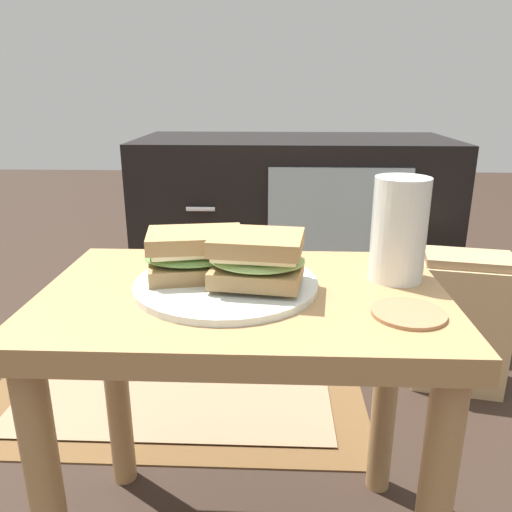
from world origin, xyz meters
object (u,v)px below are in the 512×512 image
object	(u,v)px
coaster	(409,313)
paper_bag	(461,321)
beer_glass	(399,231)
sandwich_front	(196,254)
plate	(226,284)
tv_cabinet	(293,229)
sandwich_back	(257,258)

from	to	relation	value
coaster	paper_bag	xyz separation A→B (m)	(0.30, 0.59, -0.29)
paper_bag	beer_glass	bearing A→B (deg)	-121.86
beer_glass	coaster	size ratio (longest dim) A/B	1.63
sandwich_front	beer_glass	bearing A→B (deg)	5.38
plate	sandwich_front	bearing A→B (deg)	159.25
tv_cabinet	coaster	world-z (taller)	tv_cabinet
coaster	sandwich_back	bearing A→B (deg)	160.65
tv_cabinet	beer_glass	xyz separation A→B (m)	(0.12, -0.89, 0.24)
sandwich_front	paper_bag	xyz separation A→B (m)	(0.58, 0.49, -0.33)
tv_cabinet	coaster	size ratio (longest dim) A/B	10.48
sandwich_back	coaster	distance (m)	0.21
sandwich_front	beer_glass	size ratio (longest dim) A/B	1.07
sandwich_back	plate	bearing A→B (deg)	159.25
sandwich_front	beer_glass	distance (m)	0.29
tv_cabinet	plate	xyz separation A→B (m)	(-0.12, -0.94, 0.17)
sandwich_back	sandwich_front	bearing A→B (deg)	159.25
sandwich_front	sandwich_back	xyz separation A→B (m)	(0.09, -0.03, 0.01)
coaster	paper_bag	bearing A→B (deg)	63.17
plate	beer_glass	xyz separation A→B (m)	(0.24, 0.04, 0.07)
tv_cabinet	coaster	xyz separation A→B (m)	(0.11, -1.02, 0.17)
plate	coaster	world-z (taller)	plate
tv_cabinet	beer_glass	distance (m)	0.93
sandwich_back	coaster	world-z (taller)	sandwich_back
plate	sandwich_back	size ratio (longest dim) A/B	1.81
coaster	paper_bag	distance (m)	0.73
coaster	beer_glass	bearing A→B (deg)	85.28
sandwich_back	paper_bag	size ratio (longest dim) A/B	0.41
beer_glass	paper_bag	world-z (taller)	beer_glass
paper_bag	sandwich_back	bearing A→B (deg)	-132.91
sandwich_back	beer_glass	distance (m)	0.21
tv_cabinet	paper_bag	distance (m)	0.61
plate	sandwich_front	xyz separation A→B (m)	(-0.04, 0.02, 0.04)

